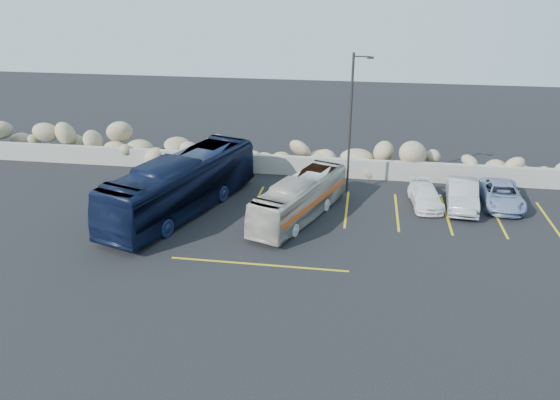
# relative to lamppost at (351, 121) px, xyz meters

# --- Properties ---
(ground) EXTENTS (90.00, 90.00, 0.00)m
(ground) POSITION_rel_lamppost_xyz_m (-2.56, -9.50, -4.30)
(ground) COLOR black
(ground) RESTS_ON ground
(seawall) EXTENTS (60.00, 0.40, 1.20)m
(seawall) POSITION_rel_lamppost_xyz_m (-2.56, 2.50, -3.70)
(seawall) COLOR gray
(seawall) RESTS_ON ground
(riprap_pile) EXTENTS (54.00, 2.80, 2.60)m
(riprap_pile) POSITION_rel_lamppost_xyz_m (-2.56, 3.70, -3.00)
(riprap_pile) COLOR #9B8765
(riprap_pile) RESTS_ON ground
(parking_lines) EXTENTS (18.16, 9.36, 0.01)m
(parking_lines) POSITION_rel_lamppost_xyz_m (2.09, -3.93, -4.29)
(parking_lines) COLOR gold
(parking_lines) RESTS_ON ground
(lamppost) EXTENTS (1.14, 0.18, 8.00)m
(lamppost) POSITION_rel_lamppost_xyz_m (0.00, 0.00, 0.00)
(lamppost) COLOR #2F2B29
(lamppost) RESTS_ON ground
(vintage_bus) EXTENTS (4.49, 7.98, 2.18)m
(vintage_bus) POSITION_rel_lamppost_xyz_m (-2.36, -4.06, -3.20)
(vintage_bus) COLOR beige
(vintage_bus) RESTS_ON ground
(tour_coach) EXTENTS (5.90, 11.24, 3.06)m
(tour_coach) POSITION_rel_lamppost_xyz_m (-8.67, -4.19, -2.76)
(tour_coach) COLOR #0F1733
(tour_coach) RESTS_ON ground
(car_b) EXTENTS (1.97, 4.60, 1.47)m
(car_b) POSITION_rel_lamppost_xyz_m (6.24, -1.27, -3.56)
(car_b) COLOR #ABAAAF
(car_b) RESTS_ON ground
(car_c) EXTENTS (1.90, 3.89, 1.09)m
(car_c) POSITION_rel_lamppost_xyz_m (4.30, -1.32, -3.75)
(car_c) COLOR white
(car_c) RESTS_ON ground
(car_d) EXTENTS (2.21, 4.51, 1.23)m
(car_d) POSITION_rel_lamppost_xyz_m (8.44, -0.68, -3.68)
(car_d) COLOR #8292B9
(car_d) RESTS_ON ground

